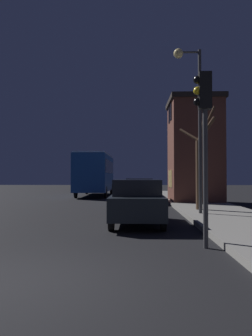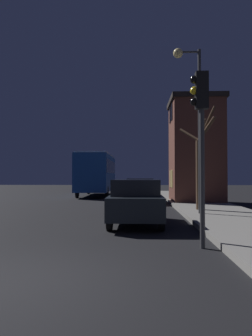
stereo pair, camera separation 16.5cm
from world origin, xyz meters
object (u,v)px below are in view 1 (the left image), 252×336
at_px(traffic_light, 204,121).
at_px(car_near_lane, 137,201).
at_px(car_mid_lane, 139,190).
at_px(bare_tree, 200,162).
at_px(streetlamp, 192,102).
at_px(bus, 95,171).

relative_size(traffic_light, car_near_lane, 1.04).
distance_m(car_near_lane, car_mid_lane, 9.74).
distance_m(bare_tree, car_mid_lane, 6.75).
bearing_deg(traffic_light, car_mid_lane, 96.02).
bearing_deg(streetlamp, bus, 111.68).
bearing_deg(bare_tree, car_mid_lane, 115.18).
height_order(traffic_light, bare_tree, bare_tree).
bearing_deg(traffic_light, car_near_lane, 113.20).
relative_size(car_near_lane, car_mid_lane, 1.00).
bearing_deg(bare_tree, streetlamp, -111.03).
bearing_deg(bus, traffic_light, -76.03).
height_order(traffic_light, car_near_lane, traffic_light).
distance_m(bus, car_near_lane, 17.73).
relative_size(bus, car_mid_lane, 2.22).
relative_size(traffic_light, bare_tree, 0.88).
bearing_deg(car_near_lane, bus, 101.85).
distance_m(traffic_light, car_mid_lane, 13.73).
height_order(streetlamp, traffic_light, streetlamp).
distance_m(streetlamp, bus, 16.46).
bearing_deg(traffic_light, bus, 103.97).
bearing_deg(car_mid_lane, streetlamp, -73.79).
relative_size(traffic_light, bus, 0.47).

